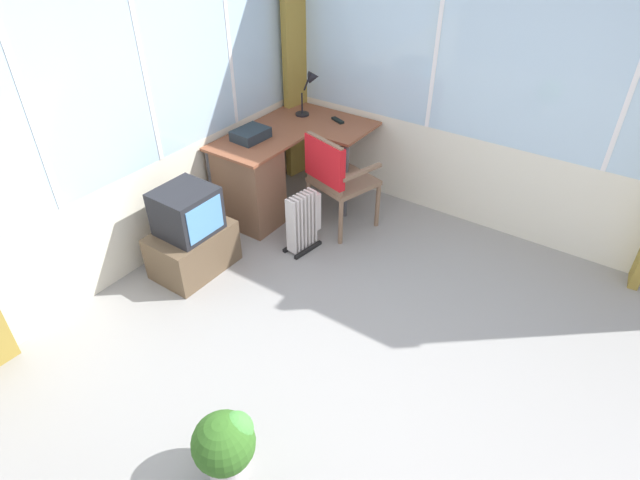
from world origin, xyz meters
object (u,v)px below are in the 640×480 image
at_px(wooden_armchair, 333,172).
at_px(tv_on_stand, 191,236).
at_px(tv_remote, 338,120).
at_px(potted_plant, 226,444).
at_px(desk, 255,179).
at_px(paper_tray, 251,134).
at_px(space_heater, 304,221).
at_px(desk_lamp, 311,86).

bearing_deg(wooden_armchair, tv_on_stand, 151.53).
distance_m(tv_remote, potted_plant, 3.13).
xyz_separation_m(desk, paper_tray, (0.08, 0.08, 0.39)).
bearing_deg(space_heater, desk, 79.35).
relative_size(desk_lamp, tv_on_stand, 0.57).
relative_size(desk_lamp, wooden_armchair, 0.46).
bearing_deg(paper_tray, wooden_armchair, -76.52).
bearing_deg(tv_on_stand, desk, 4.21).
bearing_deg(tv_remote, potted_plant, -135.59).
bearing_deg(desk_lamp, paper_tray, 172.39).
relative_size(paper_tray, space_heater, 0.56).
relative_size(tv_on_stand, potted_plant, 1.67).
height_order(paper_tray, potted_plant, paper_tray).
relative_size(paper_tray, tv_on_stand, 0.41).
xyz_separation_m(desk_lamp, tv_remote, (-0.01, -0.31, -0.26)).
bearing_deg(space_heater, tv_on_stand, 142.67).
relative_size(desk_lamp, space_heater, 0.78).
xyz_separation_m(wooden_armchair, potted_plant, (-2.28, -0.84, -0.32)).
relative_size(tv_remote, potted_plant, 0.34).
bearing_deg(desk, space_heater, -100.65).
relative_size(paper_tray, potted_plant, 0.68).
bearing_deg(paper_tray, desk, -135.81).
distance_m(desk, space_heater, 0.66).
bearing_deg(paper_tray, tv_remote, -28.85).
bearing_deg(wooden_armchair, tv_remote, 29.87).
distance_m(desk, potted_plant, 2.53).
bearing_deg(potted_plant, tv_remote, 22.21).
height_order(desk, tv_remote, tv_remote).
xyz_separation_m(tv_remote, space_heater, (-0.95, -0.29, -0.50)).
xyz_separation_m(tv_remote, tv_on_stand, (-1.69, 0.28, -0.44)).
distance_m(paper_tray, wooden_armchair, 0.80).
distance_m(tv_remote, paper_tray, 0.86).
height_order(tv_on_stand, potted_plant, tv_on_stand).
bearing_deg(space_heater, potted_plant, -155.30).
distance_m(paper_tray, tv_on_stand, 1.06).
relative_size(tv_remote, tv_on_stand, 0.20).
bearing_deg(desk, tv_on_stand, -175.79).
bearing_deg(tv_on_stand, paper_tray, 8.48).
relative_size(tv_remote, space_heater, 0.28).
xyz_separation_m(desk, tv_on_stand, (-0.86, -0.06, -0.09)).
bearing_deg(tv_remote, tv_on_stand, -167.04).
distance_m(paper_tray, potted_plant, 2.69).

